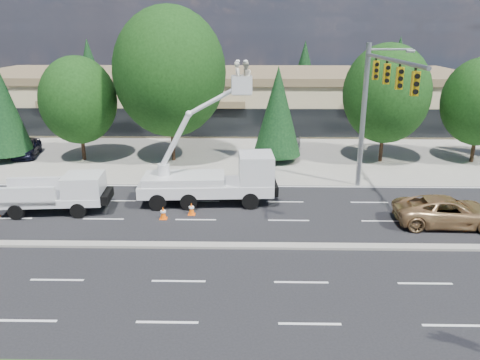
{
  "coord_description": "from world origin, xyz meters",
  "views": [
    {
      "loc": [
        2.82,
        -19.98,
        9.87
      ],
      "look_at": [
        2.4,
        2.81,
        2.4
      ],
      "focal_mm": 35.0,
      "sensor_mm": 36.0,
      "label": 1
    }
  ],
  "objects_px": {
    "utility_pickup": "(60,197)",
    "bucket_truck": "(218,175)",
    "signal_mast": "(375,97)",
    "minivan": "(447,211)"
  },
  "relations": [
    {
      "from": "signal_mast",
      "to": "bucket_truck",
      "type": "relative_size",
      "value": 1.24
    },
    {
      "from": "bucket_truck",
      "to": "minivan",
      "type": "bearing_deg",
      "value": -17.41
    },
    {
      "from": "utility_pickup",
      "to": "bucket_truck",
      "type": "height_order",
      "value": "bucket_truck"
    },
    {
      "from": "utility_pickup",
      "to": "minivan",
      "type": "distance_m",
      "value": 20.88
    },
    {
      "from": "bucket_truck",
      "to": "signal_mast",
      "type": "bearing_deg",
      "value": 4.3
    },
    {
      "from": "utility_pickup",
      "to": "minivan",
      "type": "xyz_separation_m",
      "value": [
        20.83,
        -1.44,
        -0.14
      ]
    },
    {
      "from": "signal_mast",
      "to": "utility_pickup",
      "type": "distance_m",
      "value": 18.62
    },
    {
      "from": "signal_mast",
      "to": "bucket_truck",
      "type": "xyz_separation_m",
      "value": [
        -8.99,
        -1.23,
        -4.32
      ]
    },
    {
      "from": "signal_mast",
      "to": "bucket_truck",
      "type": "distance_m",
      "value": 10.05
    },
    {
      "from": "signal_mast",
      "to": "bucket_truck",
      "type": "bearing_deg",
      "value": -172.24
    }
  ]
}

